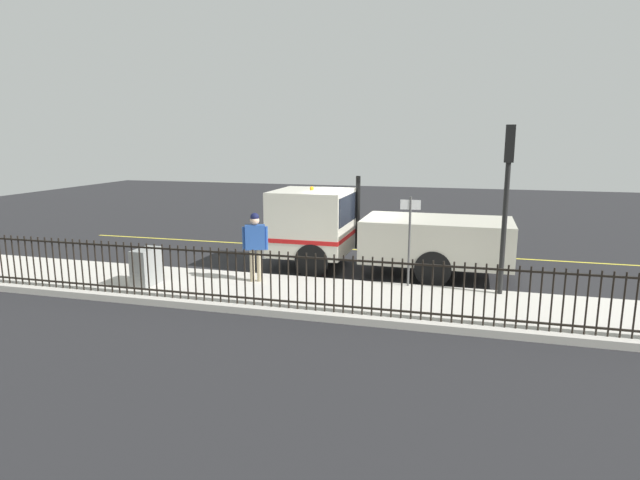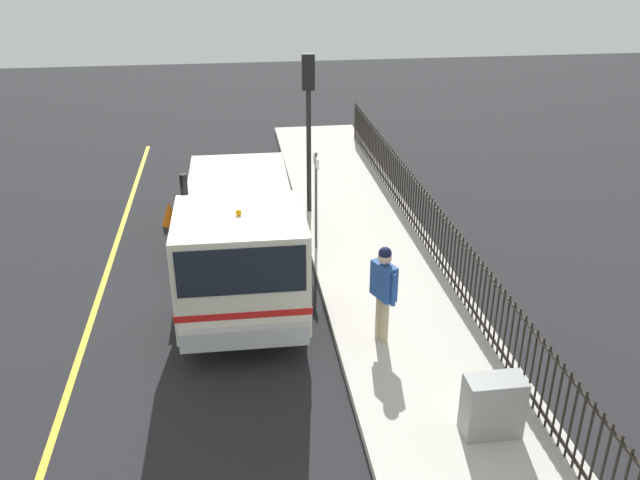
{
  "view_description": "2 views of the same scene",
  "coord_description": "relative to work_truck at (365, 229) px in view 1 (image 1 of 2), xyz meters",
  "views": [
    {
      "loc": [
        15.14,
        3.07,
        3.87
      ],
      "look_at": [
        1.22,
        -0.73,
        1.04
      ],
      "focal_mm": 29.42,
      "sensor_mm": 36.0,
      "label": 1
    },
    {
      "loc": [
        0.33,
        -11.66,
        6.73
      ],
      "look_at": [
        2.02,
        0.36,
        1.04
      ],
      "focal_mm": 36.92,
      "sensor_mm": 36.0,
      "label": 2
    }
  ],
  "objects": [
    {
      "name": "ground_plane",
      "position": [
        -0.41,
        -0.4,
        -1.27
      ],
      "size": [
        53.72,
        53.72,
        0.0
      ],
      "primitive_type": "plane",
      "color": "#232326",
      "rests_on": "ground"
    },
    {
      "name": "sidewalk_slab",
      "position": [
        3.03,
        -0.4,
        -1.19
      ],
      "size": [
        2.92,
        24.42,
        0.16
      ],
      "primitive_type": "cube",
      "color": "beige",
      "rests_on": "ground"
    },
    {
      "name": "lane_marking",
      "position": [
        -2.93,
        -0.4,
        -1.27
      ],
      "size": [
        0.12,
        21.98,
        0.01
      ],
      "primitive_type": "cube",
      "color": "yellow",
      "rests_on": "ground"
    },
    {
      "name": "work_truck",
      "position": [
        0.0,
        0.0,
        0.0
      ],
      "size": [
        2.38,
        6.95,
        2.72
      ],
      "rotation": [
        0.0,
        0.0,
        3.13
      ],
      "color": "silver",
      "rests_on": "ground"
    },
    {
      "name": "worker_standing",
      "position": [
        2.37,
        -2.44,
        -0.0
      ],
      "size": [
        0.4,
        0.62,
        1.81
      ],
      "rotation": [
        0.0,
        0.0,
        1.95
      ],
      "color": "#264C99",
      "rests_on": "sidewalk_slab"
    },
    {
      "name": "iron_fence",
      "position": [
        4.24,
        -0.4,
        -0.47
      ],
      "size": [
        0.04,
        20.79,
        1.27
      ],
      "color": "black",
      "rests_on": "sidewalk_slab"
    },
    {
      "name": "traffic_light_near",
      "position": [
        1.84,
        3.66,
        1.72
      ],
      "size": [
        0.31,
        0.22,
        3.99
      ],
      "rotation": [
        0.0,
        0.0,
        3.1
      ],
      "color": "black",
      "rests_on": "sidewalk_slab"
    },
    {
      "name": "utility_cabinet",
      "position": [
        3.39,
        -5.02,
        -0.64
      ],
      "size": [
        0.84,
        0.43,
        0.93
      ],
      "primitive_type": "cube",
      "color": "gray",
      "rests_on": "sidewalk_slab"
    },
    {
      "name": "traffic_cone",
      "position": [
        -1.72,
        3.63,
        -0.97
      ],
      "size": [
        0.42,
        0.42,
        0.61
      ],
      "primitive_type": "cone",
      "color": "orange",
      "rests_on": "ground"
    },
    {
      "name": "street_sign",
      "position": [
        1.72,
        1.44,
        0.31
      ],
      "size": [
        0.06,
        0.5,
        2.27
      ],
      "color": "#4C4C4C",
      "rests_on": "sidewalk_slab"
    }
  ]
}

